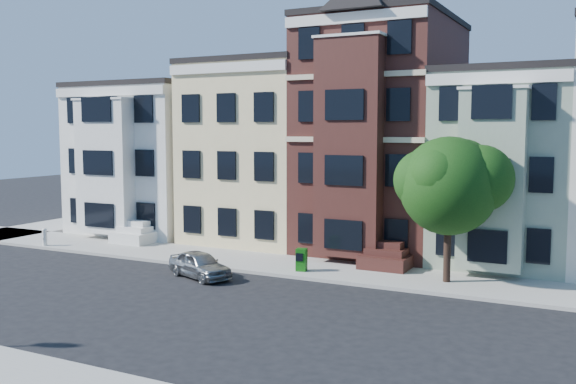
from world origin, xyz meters
The scene contains 10 objects.
ground centered at (0.00, 0.00, 0.00)m, with size 120.00×120.00×0.00m, color black.
far_sidewalk centered at (0.00, 8.00, 0.07)m, with size 60.00×4.00×0.15m, color #9E9B93.
house_white centered at (-15.00, 14.50, 4.50)m, with size 8.00×9.00×9.00m, color white.
house_yellow centered at (-7.00, 14.50, 5.00)m, with size 7.00×9.00×10.00m, color beige.
house_brown centered at (0.00, 14.50, 6.00)m, with size 7.00×9.00×12.00m, color #3D1B16.
house_green centered at (6.50, 14.50, 4.50)m, with size 6.00×9.00×9.00m, color gray.
street_tree centered at (5.07, 7.93, 3.89)m, with size 6.42×6.42×7.47m, color #1C4D12, non-canonical shape.
parked_car centered at (-4.88, 4.37, 0.59)m, with size 1.39×3.44×1.17m, color gray.
newspaper_box centered at (-1.21, 7.02, 0.66)m, with size 0.46×0.41×1.01m, color #125D10.
fire_hydrant centered at (-16.46, 6.30, 0.53)m, with size 0.27×0.27×0.76m, color silver.
Camera 1 is at (11.10, -18.46, 6.47)m, focal length 40.00 mm.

